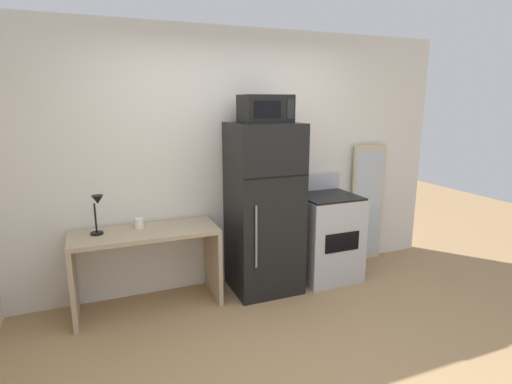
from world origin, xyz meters
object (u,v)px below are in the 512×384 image
at_px(microwave, 265,109).
at_px(oven_range, 326,236).
at_px(desk_lamp, 97,208).
at_px(desk, 146,253).
at_px(leaning_mirror, 367,203).
at_px(refrigerator, 264,209).
at_px(coffee_mug, 139,223).

xyz_separation_m(microwave, oven_range, (0.74, 0.03, -1.36)).
distance_m(desk_lamp, microwave, 1.75).
height_order(desk, leaning_mirror, leaning_mirror).
bearing_deg(desk, refrigerator, -1.96).
xyz_separation_m(desk, leaning_mirror, (2.61, 0.22, 0.17)).
distance_m(refrigerator, microwave, 0.98).
xyz_separation_m(desk_lamp, coffee_mug, (0.35, 0.06, -0.19)).
relative_size(desk_lamp, coffee_mug, 3.72).
relative_size(coffee_mug, oven_range, 0.09).
xyz_separation_m(desk, coffee_mug, (-0.04, 0.09, 0.26)).
xyz_separation_m(refrigerator, oven_range, (0.74, 0.00, -0.38)).
bearing_deg(refrigerator, oven_range, 0.30).
distance_m(desk, desk_lamp, 0.60).
xyz_separation_m(coffee_mug, leaning_mirror, (2.64, 0.13, -0.10)).
height_order(desk, oven_range, oven_range).
xyz_separation_m(desk, microwave, (1.16, -0.06, 1.29)).
xyz_separation_m(desk_lamp, oven_range, (2.28, -0.07, -0.52)).
xyz_separation_m(microwave, leaning_mirror, (1.45, 0.28, -1.12)).
xyz_separation_m(coffee_mug, refrigerator, (1.19, -0.13, 0.05)).
bearing_deg(refrigerator, coffee_mug, 173.65).
bearing_deg(oven_range, desk_lamp, 178.24).
xyz_separation_m(refrigerator, leaning_mirror, (1.45, 0.26, -0.15)).
bearing_deg(coffee_mug, desk_lamp, -170.37).
relative_size(refrigerator, microwave, 3.68).
relative_size(coffee_mug, refrigerator, 0.06).
relative_size(oven_range, leaning_mirror, 0.79).
relative_size(refrigerator, oven_range, 1.54).
bearing_deg(coffee_mug, refrigerator, -6.35).
bearing_deg(desk_lamp, oven_range, -1.76).
height_order(desk_lamp, oven_range, desk_lamp).
relative_size(desk, coffee_mug, 13.68).
xyz_separation_m(desk_lamp, refrigerator, (1.54, -0.07, -0.14)).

